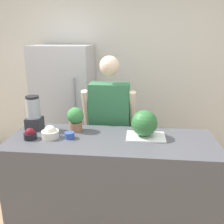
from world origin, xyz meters
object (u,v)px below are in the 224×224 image
object	(u,v)px
bowl_cherries	(30,134)
bowl_small_blue	(70,135)
watermelon	(144,123)
potted_plant	(75,118)
blender	(34,114)
person	(110,128)
refrigerator	(65,106)
bowl_cream	(50,133)

from	to	relation	value
bowl_cherries	bowl_small_blue	bearing A→B (deg)	8.53
watermelon	potted_plant	size ratio (longest dim) A/B	1.02
blender	person	bearing A→B (deg)	26.17
person	bowl_small_blue	size ratio (longest dim) A/B	18.12
bowl_small_blue	blender	size ratio (longest dim) A/B	0.26
refrigerator	potted_plant	distance (m)	1.22
bowl_cherries	potted_plant	bearing A→B (deg)	34.44
potted_plant	watermelon	bearing A→B (deg)	-7.80
watermelon	bowl_cherries	distance (m)	1.05
bowl_small_blue	refrigerator	bearing A→B (deg)	108.03
blender	refrigerator	bearing A→B (deg)	90.74
person	bowl_cream	size ratio (longest dim) A/B	10.24
person	bowl_small_blue	distance (m)	0.65
bowl_small_blue	bowl_cream	bearing A→B (deg)	-177.49
person	potted_plant	bearing A→B (deg)	-129.94
person	bowl_cherries	distance (m)	0.91
refrigerator	bowl_small_blue	xyz separation A→B (m)	(0.43, -1.32, 0.10)
watermelon	potted_plant	world-z (taller)	watermelon
bowl_small_blue	potted_plant	bearing A→B (deg)	86.78
refrigerator	bowl_cream	world-z (taller)	refrigerator
potted_plant	refrigerator	bearing A→B (deg)	111.44
person	watermelon	bearing A→B (deg)	-50.14
bowl_cherries	blender	size ratio (longest dim) A/B	0.35
bowl_cherries	refrigerator	bearing A→B (deg)	93.17
bowl_cherries	bowl_cream	size ratio (longest dim) A/B	0.75
blender	bowl_small_blue	bearing A→B (deg)	-25.43
potted_plant	person	bearing A→B (deg)	50.06
person	potted_plant	world-z (taller)	person
person	potted_plant	distance (m)	0.51
person	bowl_cherries	world-z (taller)	person
refrigerator	bowl_cream	bearing A→B (deg)	-79.35
bowl_cherries	bowl_cream	world-z (taller)	bowl_cream
potted_plant	bowl_small_blue	bearing A→B (deg)	-93.22
refrigerator	bowl_cherries	world-z (taller)	refrigerator
potted_plant	blender	bearing A→B (deg)	179.95
refrigerator	bowl_small_blue	bearing A→B (deg)	-71.97
bowl_small_blue	blender	distance (m)	0.48
bowl_small_blue	person	bearing A→B (deg)	60.79
watermelon	blender	xyz separation A→B (m)	(-1.10, 0.09, 0.03)
blender	potted_plant	world-z (taller)	blender
bowl_small_blue	bowl_cherries	bearing A→B (deg)	-171.47
potted_plant	bowl_cream	bearing A→B (deg)	-132.98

